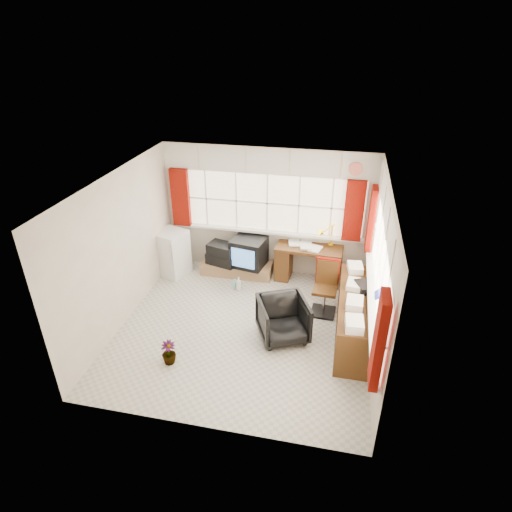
{
  "coord_description": "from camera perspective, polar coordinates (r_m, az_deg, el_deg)",
  "views": [
    {
      "loc": [
        1.36,
        -5.45,
        4.41
      ],
      "look_at": [
        0.09,
        0.55,
        1.08
      ],
      "focal_mm": 30.0,
      "sensor_mm": 36.0,
      "label": 1
    }
  ],
  "objects": [
    {
      "name": "radiator",
      "position": [
        7.06,
        3.03,
        -7.89
      ],
      "size": [
        0.4,
        0.25,
        0.56
      ],
      "color": "white",
      "rests_on": "ground"
    },
    {
      "name": "ground",
      "position": [
        7.14,
        -1.61,
        -9.68
      ],
      "size": [
        4.0,
        4.0,
        0.0
      ],
      "primitive_type": "plane",
      "color": "beige",
      "rests_on": "ground"
    },
    {
      "name": "file_tray",
      "position": [
        6.91,
        14.39,
        -3.96
      ],
      "size": [
        0.37,
        0.41,
        0.11
      ],
      "primitive_type": "cube",
      "rotation": [
        0.0,
        0.0,
        0.42
      ],
      "color": "black",
      "rests_on": "credenza"
    },
    {
      "name": "room_walls",
      "position": [
        6.32,
        -1.8,
        1.07
      ],
      "size": [
        4.0,
        4.0,
        4.0
      ],
      "color": "beige",
      "rests_on": "ground"
    },
    {
      "name": "desk_lamp",
      "position": [
        8.14,
        10.1,
        3.47
      ],
      "size": [
        0.19,
        0.17,
        0.45
      ],
      "color": "yellow",
      "rests_on": "desk"
    },
    {
      "name": "crt_tv",
      "position": [
        8.28,
        -0.97,
        0.54
      ],
      "size": [
        0.7,
        0.67,
        0.56
      ],
      "color": "black",
      "rests_on": "tv_bench"
    },
    {
      "name": "office_chair",
      "position": [
        6.78,
        3.63,
        -8.44
      ],
      "size": [
        0.98,
        0.99,
        0.68
      ],
      "primitive_type": "imported",
      "rotation": [
        0.0,
        0.0,
        0.43
      ],
      "color": "black",
      "rests_on": "ground"
    },
    {
      "name": "window_back",
      "position": [
        8.27,
        1.43,
        3.72
      ],
      "size": [
        3.7,
        0.12,
        3.6
      ],
      "color": "#FEEAC9",
      "rests_on": "room_walls"
    },
    {
      "name": "task_chair",
      "position": [
        7.38,
        9.3,
        -3.75
      ],
      "size": [
        0.43,
        0.45,
        0.97
      ],
      "color": "black",
      "rests_on": "ground"
    },
    {
      "name": "window_right",
      "position": [
        6.48,
        15.3,
        -4.98
      ],
      "size": [
        0.12,
        3.7,
        3.6
      ],
      "color": "#FEEAC9",
      "rests_on": "room_walls"
    },
    {
      "name": "hifi_stack",
      "position": [
        8.4,
        -4.49,
        0.27
      ],
      "size": [
        0.66,
        0.52,
        0.42
      ],
      "color": "black",
      "rests_on": "tv_bench"
    },
    {
      "name": "desk",
      "position": [
        8.3,
        7.03,
        -0.66
      ],
      "size": [
        1.28,
        0.68,
        0.75
      ],
      "color": "#4F3112",
      "rests_on": "ground"
    },
    {
      "name": "credenza",
      "position": [
        6.94,
        12.9,
        -7.74
      ],
      "size": [
        0.5,
        2.0,
        0.85
      ],
      "color": "#4F3112",
      "rests_on": "ground"
    },
    {
      "name": "tv_bench",
      "position": [
        8.56,
        -2.53,
        -1.57
      ],
      "size": [
        1.4,
        0.5,
        0.25
      ],
      "primitive_type": "cube",
      "color": "#9C724E",
      "rests_on": "ground"
    },
    {
      "name": "spray_bottle_a",
      "position": [
        8.02,
        -2.33,
        -3.72
      ],
      "size": [
        0.11,
        0.11,
        0.28
      ],
      "primitive_type": "imported",
      "rotation": [
        0.0,
        0.0,
        -0.0
      ],
      "color": "silver",
      "rests_on": "ground"
    },
    {
      "name": "mini_fridge",
      "position": [
        8.57,
        -11.12,
        0.41
      ],
      "size": [
        0.68,
        0.69,
        0.91
      ],
      "color": "white",
      "rests_on": "ground"
    },
    {
      "name": "flower_vase",
      "position": [
        6.53,
        -11.57,
        -12.5
      ],
      "size": [
        0.27,
        0.27,
        0.38
      ],
      "primitive_type": "imported",
      "rotation": [
        0.0,
        0.0,
        0.35
      ],
      "color": "black",
      "rests_on": "ground"
    },
    {
      "name": "curtains",
      "position": [
        7.04,
        7.35,
        3.41
      ],
      "size": [
        3.83,
        3.83,
        1.15
      ],
      "color": "maroon",
      "rests_on": "room_walls"
    },
    {
      "name": "overhead_cabinets",
      "position": [
        6.79,
        8.28,
        9.64
      ],
      "size": [
        3.98,
        3.98,
        0.48
      ],
      "color": "silver",
      "rests_on": "room_walls"
    },
    {
      "name": "spray_bottle_b",
      "position": [
        8.1,
        -2.8,
        -3.68
      ],
      "size": [
        0.13,
        0.13,
        0.2
      ],
      "primitive_type": "imported",
      "rotation": [
        0.0,
        0.0,
        -0.58
      ],
      "color": "#93DCD4",
      "rests_on": "ground"
    }
  ]
}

